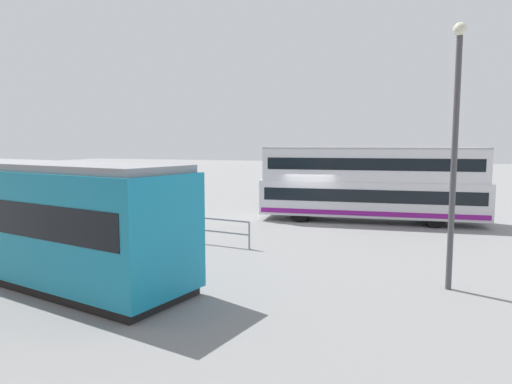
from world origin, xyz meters
TOP-DOWN VIEW (x-y plane):
  - ground_plane at (0.00, 0.00)m, footprint 160.00×160.00m
  - double_decker_bus at (-2.84, -1.27)m, footprint 11.50×3.77m
  - tram_yellow at (7.47, 11.93)m, footprint 15.07×5.46m
  - pedestrian_near_railing at (5.99, 3.42)m, footprint 0.45×0.45m
  - pedestrian_railing at (4.07, 6.34)m, footprint 6.67×0.87m
  - info_sign at (9.35, 5.42)m, footprint 1.17×0.35m
  - street_lamp at (-6.21, 9.28)m, footprint 0.36×0.36m

SIDE VIEW (x-z plane):
  - ground_plane at x=0.00m, z-range 0.00..0.00m
  - pedestrian_railing at x=4.07m, z-range 0.19..1.27m
  - pedestrian_near_railing at x=5.99m, z-range 0.13..1.82m
  - info_sign at x=9.35m, z-range 0.51..3.10m
  - tram_yellow at x=7.47m, z-range 0.07..3.57m
  - double_decker_bus at x=-2.84m, z-range 0.05..3.92m
  - street_lamp at x=-6.21m, z-range 0.59..7.81m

